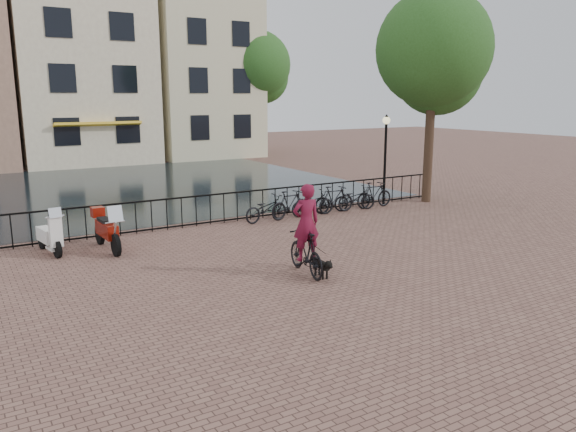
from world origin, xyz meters
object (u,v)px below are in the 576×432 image
cyclist (306,235)px  dog (321,267)px  motorcycle (107,225)px  scooter (48,228)px  lamp_post (386,145)px

cyclist → dog: bearing=123.8°
cyclist → motorcycle: (-3.53, 4.69, -0.27)m
cyclist → motorcycle: bearing=-44.8°
motorcycle → scooter: size_ratio=1.29×
lamp_post → scooter: bearing=-177.3°
lamp_post → dog: lamp_post is taller
cyclist → dog: cyclist is taller
cyclist → dog: (0.18, -0.38, -0.73)m
motorcycle → dog: bearing=-56.6°
dog → motorcycle: motorcycle is taller
lamp_post → motorcycle: bearing=-174.4°
lamp_post → motorcycle: size_ratio=1.71×
cyclist → motorcycle: 5.88m
motorcycle → scooter: motorcycle is taller
dog → scooter: scooter is taller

